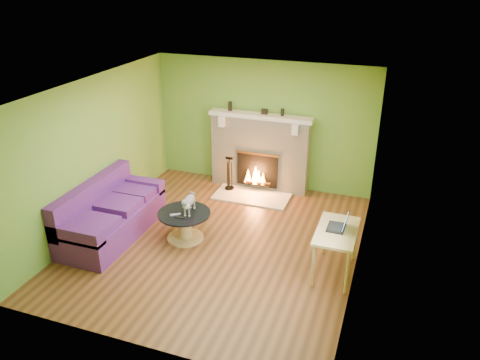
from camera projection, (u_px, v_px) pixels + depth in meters
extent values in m
plane|color=#532F17|center=(218.00, 242.00, 7.85)|extent=(5.00, 5.00, 0.00)
plane|color=white|center=(215.00, 89.00, 6.77)|extent=(5.00, 5.00, 0.00)
plane|color=#5F9832|center=(263.00, 125.00, 9.45)|extent=(5.00, 0.00, 5.00)
plane|color=#5F9832|center=(132.00, 256.00, 5.17)|extent=(5.00, 0.00, 5.00)
plane|color=#5F9832|center=(95.00, 154.00, 7.99)|extent=(0.00, 5.00, 5.00)
plane|color=#5F9832|center=(364.00, 192.00, 6.63)|extent=(0.00, 5.00, 5.00)
plane|color=silver|center=(358.00, 204.00, 5.75)|extent=(0.00, 1.20, 1.20)
plane|color=white|center=(357.00, 204.00, 5.76)|extent=(0.00, 1.06, 1.06)
cube|color=#BCB69C|center=(260.00, 153.00, 9.53)|extent=(2.00, 0.35, 1.50)
cube|color=black|center=(257.00, 170.00, 9.50)|extent=(0.85, 0.03, 0.68)
cube|color=gold|center=(257.00, 154.00, 9.34)|extent=(0.91, 0.02, 0.04)
cylinder|color=black|center=(256.00, 184.00, 9.58)|extent=(0.55, 0.07, 0.07)
cube|color=beige|center=(260.00, 116.00, 9.17)|extent=(2.10, 0.28, 0.08)
cube|color=beige|center=(222.00, 122.00, 9.30)|extent=(0.12, 0.10, 0.20)
cube|color=beige|center=(295.00, 130.00, 8.85)|extent=(0.12, 0.10, 0.20)
cube|color=beige|center=(252.00, 196.00, 9.39)|extent=(1.50, 0.75, 0.03)
cube|color=beige|center=(260.00, 116.00, 9.17)|extent=(2.10, 0.28, 0.08)
cube|color=#4E1B69|center=(112.00, 222.00, 7.98)|extent=(0.95, 2.10, 0.47)
cube|color=#4E1B69|center=(92.00, 198.00, 7.91)|extent=(0.22, 2.10, 0.59)
cube|color=#4E1B69|center=(75.00, 234.00, 7.05)|extent=(0.95, 0.22, 0.24)
cube|color=#4E1B69|center=(139.00, 184.00, 8.66)|extent=(0.95, 0.22, 0.24)
cube|color=#4E1B69|center=(92.00, 224.00, 7.33)|extent=(0.75, 0.56, 0.13)
cube|color=#4E1B69|center=(117.00, 204.00, 7.93)|extent=(0.75, 0.56, 0.13)
cube|color=#4E1B69|center=(135.00, 190.00, 8.44)|extent=(0.75, 0.56, 0.13)
cylinder|color=#D7BB74|center=(185.00, 238.00, 7.95)|extent=(0.62, 0.62, 0.03)
cylinder|color=#D7BB74|center=(185.00, 226.00, 7.85)|extent=(0.22, 0.22, 0.43)
cylinder|color=black|center=(184.00, 213.00, 7.76)|extent=(0.88, 0.88, 0.03)
cube|color=#D7BB74|center=(337.00, 231.00, 6.79)|extent=(0.58, 0.99, 0.04)
cylinder|color=#D7BB74|center=(313.00, 266.00, 6.63)|extent=(0.04, 0.04, 0.70)
cylinder|color=#D7BB74|center=(347.00, 273.00, 6.48)|extent=(0.04, 0.04, 0.70)
cylinder|color=#D7BB74|center=(324.00, 235.00, 7.40)|extent=(0.04, 0.04, 0.70)
cylinder|color=#D7BB74|center=(355.00, 240.00, 7.25)|extent=(0.04, 0.04, 0.70)
cube|color=gray|center=(175.00, 215.00, 7.67)|extent=(0.16, 0.14, 0.02)
cube|color=black|center=(180.00, 217.00, 7.59)|extent=(0.16, 0.06, 0.02)
cylinder|color=black|center=(230.00, 106.00, 9.34)|extent=(0.08, 0.08, 0.18)
cylinder|color=black|center=(282.00, 112.00, 9.02)|extent=(0.07, 0.07, 0.14)
cube|color=black|center=(265.00, 112.00, 9.14)|extent=(0.12, 0.08, 0.10)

